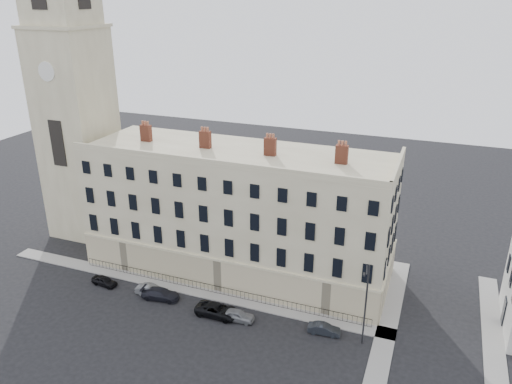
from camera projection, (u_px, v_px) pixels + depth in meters
ground at (247, 334)px, 50.06m from camera, size 160.00×160.00×0.00m
terrace at (238, 212)px, 59.62m from camera, size 36.22×12.22×17.00m
church_tower at (74, 101)px, 65.23m from camera, size 8.00×8.13×44.00m
pavement_terrace at (183, 288)px, 57.70m from camera, size 48.00×2.00×0.12m
pavement_east_return at (390, 316)px, 52.64m from camera, size 2.00×24.00×0.12m
pavement_adjacent at (492, 327)px, 51.04m from camera, size 2.00×20.00×0.12m
railings at (216, 289)px, 56.53m from camera, size 35.00×0.04×0.96m
car_a at (104, 281)px, 58.23m from camera, size 3.30×1.60×1.09m
car_b at (151, 290)px, 56.40m from camera, size 3.64×1.64×1.16m
car_c at (160, 294)px, 55.56m from camera, size 4.50×2.30×1.25m
car_d at (217, 310)px, 52.66m from camera, size 4.73×2.19×1.31m
car_e at (237, 315)px, 51.92m from camera, size 3.71×1.75×1.23m
car_f at (324, 329)px, 49.90m from camera, size 3.35×1.41×1.08m
streetlamp at (366, 302)px, 46.85m from camera, size 0.43×1.89×8.74m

